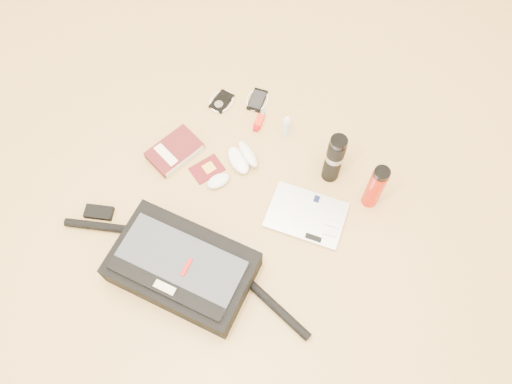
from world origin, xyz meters
TOP-DOWN VIEW (x-y plane):
  - ground at (0.00, 0.00)m, footprint 4.00×4.00m
  - messenger_bag at (0.03, -0.29)m, footprint 1.01×0.42m
  - laptop at (0.25, 0.18)m, footprint 0.35×0.29m
  - book at (-0.35, 0.07)m, footprint 0.17×0.23m
  - passport at (-0.19, 0.10)m, footprint 0.13×0.15m
  - mouse at (-0.12, 0.08)m, footprint 0.09×0.11m
  - sunglasses_case at (-0.10, 0.22)m, footprint 0.18×0.16m
  - ipod at (-0.37, 0.39)m, footprint 0.11×0.12m
  - phone at (-0.25, 0.50)m, footprint 0.12×0.14m
  - inhaler at (-0.17, 0.42)m, footprint 0.06×0.11m
  - spray_bottle at (-0.05, 0.45)m, footprint 0.03×0.03m
  - aerosol_can at (0.19, 0.45)m, footprint 0.06×0.06m
  - thermos_black at (0.22, 0.39)m, footprint 0.08×0.08m
  - thermos_red at (0.41, 0.40)m, footprint 0.07×0.07m

SIDE VIEW (x-z plane):
  - ground at x=0.00m, z-range 0.00..0.00m
  - passport at x=-0.19m, z-range 0.00..0.01m
  - phone at x=-0.25m, z-range 0.00..0.01m
  - ipod at x=-0.37m, z-range 0.00..0.01m
  - laptop at x=0.25m, z-range 0.00..0.02m
  - inhaler at x=-0.17m, z-range 0.00..0.03m
  - mouse at x=-0.12m, z-range 0.00..0.03m
  - book at x=-0.35m, z-range 0.00..0.04m
  - sunglasses_case at x=-0.10m, z-range -0.01..0.07m
  - spray_bottle at x=-0.05m, z-range -0.01..0.10m
  - messenger_bag at x=0.03m, z-range -0.01..0.14m
  - aerosol_can at x=0.19m, z-range 0.00..0.20m
  - thermos_red at x=0.41m, z-range 0.00..0.24m
  - thermos_black at x=0.22m, z-range 0.00..0.27m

